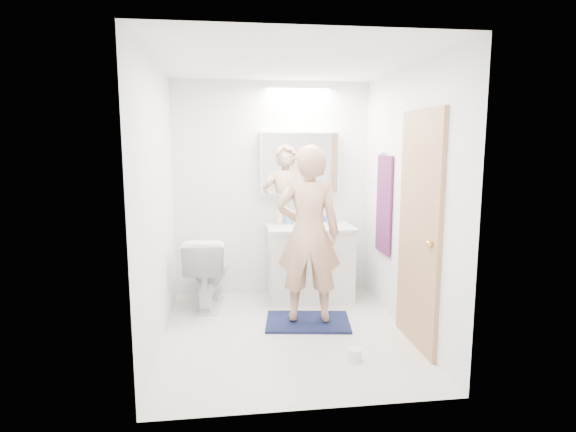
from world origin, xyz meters
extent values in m
plane|color=silver|center=(0.00, 0.00, 0.00)|extent=(2.50, 2.50, 0.00)
plane|color=white|center=(0.00, 0.00, 2.40)|extent=(2.50, 2.50, 0.00)
plane|color=white|center=(0.00, 1.25, 1.20)|extent=(2.50, 0.00, 2.50)
plane|color=white|center=(0.00, -1.25, 1.20)|extent=(2.50, 0.00, 2.50)
plane|color=white|center=(-1.10, 0.00, 1.20)|extent=(0.00, 2.50, 2.50)
plane|color=white|center=(1.10, 0.00, 1.20)|extent=(0.00, 2.50, 2.50)
cube|color=silver|center=(0.39, 0.96, 0.39)|extent=(0.90, 0.55, 0.78)
cube|color=silver|center=(0.39, 0.96, 0.80)|extent=(0.95, 0.58, 0.04)
cylinder|color=white|center=(0.39, 0.99, 0.84)|extent=(0.36, 0.36, 0.03)
cylinder|color=#B5B4B9|center=(0.39, 1.19, 0.90)|extent=(0.02, 0.02, 0.16)
cube|color=white|center=(0.30, 1.18, 1.50)|extent=(0.88, 0.14, 0.70)
cube|color=silver|center=(0.30, 1.10, 1.50)|extent=(0.84, 0.01, 0.66)
imported|color=white|center=(-0.73, 0.85, 0.38)|extent=(0.50, 0.79, 0.76)
cube|color=#131C3D|center=(0.24, 0.23, 0.01)|extent=(0.87, 0.66, 0.02)
imported|color=tan|center=(0.24, 0.23, 0.88)|extent=(0.66, 0.48, 1.66)
cube|color=tan|center=(1.08, -0.35, 1.00)|extent=(0.04, 0.80, 2.00)
sphere|color=gold|center=(1.04, -0.65, 0.95)|extent=(0.06, 0.06, 0.06)
cube|color=#131F3C|center=(1.08, 0.55, 1.10)|extent=(0.02, 0.42, 1.00)
cylinder|color=silver|center=(1.07, 0.55, 1.62)|extent=(0.07, 0.02, 0.02)
imported|color=#CFCC86|center=(0.06, 1.11, 0.92)|extent=(0.11, 0.11, 0.20)
imported|color=#5FA2CC|center=(0.17, 1.15, 0.91)|extent=(0.11, 0.11, 0.17)
imported|color=#435CCB|center=(0.57, 1.12, 0.86)|extent=(0.11, 0.11, 0.08)
cylinder|color=white|center=(0.48, -0.61, 0.05)|extent=(0.11, 0.11, 0.10)
camera|label=1|loc=(-0.52, -4.06, 1.73)|focal=29.47mm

